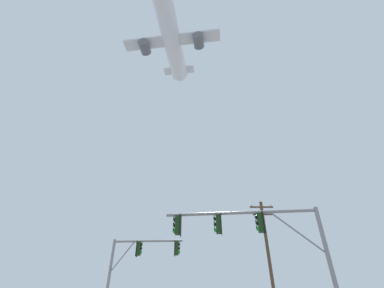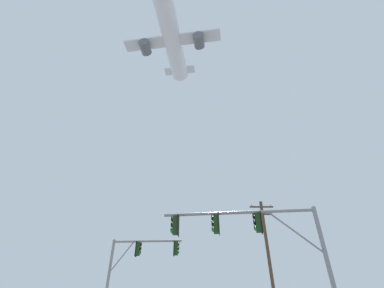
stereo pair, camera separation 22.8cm
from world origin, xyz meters
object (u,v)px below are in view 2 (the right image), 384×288
at_px(signal_pole_near, 256,237).
at_px(signal_pole_far, 135,263).
at_px(utility_pole, 270,258).
at_px(airplane, 172,37).

height_order(signal_pole_near, signal_pole_far, signal_pole_far).
distance_m(signal_pole_far, utility_pole, 11.35).
relative_size(signal_pole_far, utility_pole, 0.59).
xyz_separation_m(signal_pole_near, signal_pole_far, (-7.03, 7.23, -0.10)).
xyz_separation_m(signal_pole_far, airplane, (-0.48, 15.36, 47.79)).
height_order(signal_pole_far, airplane, airplane).
distance_m(signal_pole_near, utility_pole, 11.79).
distance_m(utility_pole, airplane, 49.47).
bearing_deg(utility_pole, airplane, 134.20).
distance_m(signal_pole_far, airplane, 50.20).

